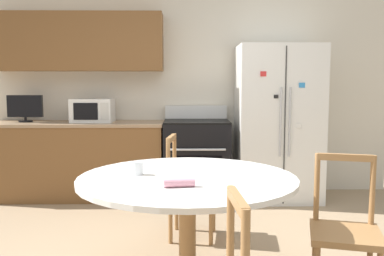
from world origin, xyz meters
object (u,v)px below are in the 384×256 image
refrigerator (278,123)px  countertop_tv (25,107)px  oven_range (197,158)px  dining_chair_right (345,232)px  microwave (93,110)px  dining_chair_far (190,189)px  candle_glass (137,169)px

refrigerator → countertop_tv: (-2.96, 0.10, 0.18)m
oven_range → dining_chair_right: oven_range is taller
oven_range → microwave: (-1.22, 0.05, 0.57)m
oven_range → countertop_tv: countertop_tv is taller
oven_range → countertop_tv: bearing=178.4°
countertop_tv → dining_chair_far: 2.45m
refrigerator → candle_glass: refrigerator is taller
countertop_tv → microwave: bearing=-0.3°
refrigerator → oven_range: 1.04m
refrigerator → microwave: 2.17m
refrigerator → candle_glass: size_ratio=20.43×
countertop_tv → dining_chair_far: (1.92, -1.37, -0.64)m
microwave → countertop_tv: size_ratio=1.17×
microwave → dining_chair_right: microwave is taller
oven_range → microwave: microwave is taller
refrigerator → microwave: bearing=177.5°
candle_glass → refrigerator: bearing=57.8°
countertop_tv → dining_chair_right: size_ratio=0.45×
oven_range → candle_glass: bearing=-101.1°
dining_chair_far → candle_glass: 1.06m
countertop_tv → dining_chair_right: (2.88, -2.48, -0.64)m
refrigerator → dining_chair_right: (-0.08, -2.38, -0.46)m
refrigerator → dining_chair_far: 1.71m
candle_glass → microwave: bearing=108.7°
dining_chair_right → oven_range: bearing=-55.3°
candle_glass → oven_range: bearing=78.9°
dining_chair_far → candle_glass: dining_chair_far is taller
refrigerator → dining_chair_far: refrigerator is taller
dining_chair_right → candle_glass: size_ratio=10.31×
dining_chair_right → microwave: bearing=-34.8°
microwave → countertop_tv: 0.79m
dining_chair_far → dining_chair_right: 1.47m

